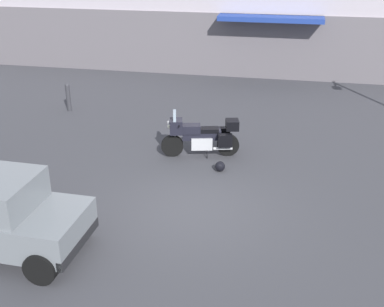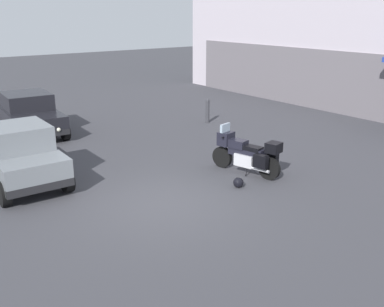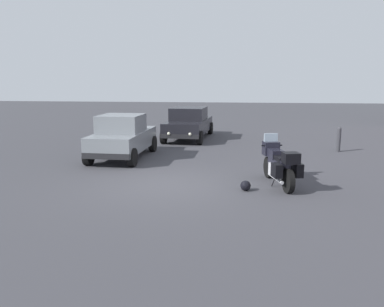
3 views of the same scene
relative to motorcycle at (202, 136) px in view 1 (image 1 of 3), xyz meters
The scene contains 4 objects.
ground_plane 3.15m from the motorcycle, 83.73° to the right, with size 80.00×80.00×0.00m, color #38383D.
motorcycle is the anchor object (origin of this frame).
helmet 1.24m from the motorcycle, 53.63° to the right, with size 0.28×0.28×0.28m, color black.
bollard_curbside 6.25m from the motorcycle, 151.54° to the left, with size 0.16×0.16×1.03m.
Camera 1 is at (2.02, -9.81, 5.89)m, focal length 45.95 mm.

